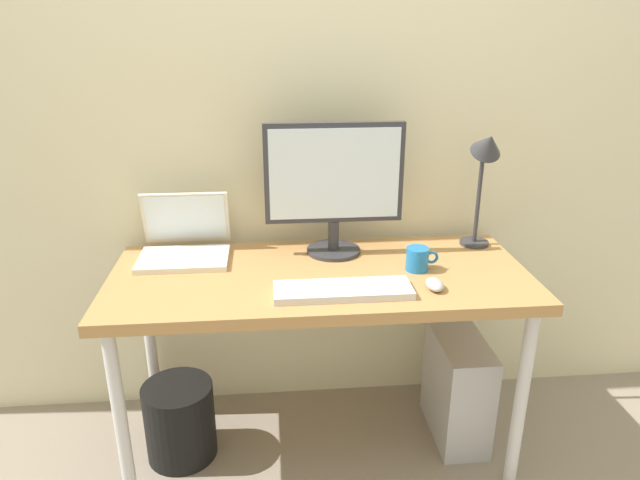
% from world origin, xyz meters
% --- Properties ---
extents(ground_plane, '(6.00, 6.00, 0.00)m').
position_xyz_m(ground_plane, '(0.00, 0.00, 0.00)').
color(ground_plane, gray).
extents(back_wall, '(4.40, 0.04, 2.60)m').
position_xyz_m(back_wall, '(0.00, 0.37, 1.30)').
color(back_wall, beige).
rests_on(back_wall, ground_plane).
extents(desk, '(1.44, 0.62, 0.74)m').
position_xyz_m(desk, '(0.00, 0.00, 0.67)').
color(desk, '#B7844C').
rests_on(desk, ground_plane).
extents(monitor, '(0.50, 0.20, 0.49)m').
position_xyz_m(monitor, '(0.07, 0.18, 1.01)').
color(monitor, '#333338').
rests_on(monitor, desk).
extents(laptop, '(0.32, 0.28, 0.22)m').
position_xyz_m(laptop, '(-0.48, 0.20, 0.79)').
color(laptop, silver).
rests_on(laptop, desk).
extents(desk_lamp, '(0.11, 0.16, 0.47)m').
position_xyz_m(desk_lamp, '(0.62, 0.18, 1.07)').
color(desk_lamp, '#333338').
rests_on(desk_lamp, desk).
extents(keyboard, '(0.44, 0.14, 0.02)m').
position_xyz_m(keyboard, '(0.06, -0.17, 0.75)').
color(keyboard, silver).
rests_on(keyboard, desk).
extents(mouse, '(0.06, 0.09, 0.03)m').
position_xyz_m(mouse, '(0.36, -0.17, 0.75)').
color(mouse, '#B2B2B7').
rests_on(mouse, desk).
extents(coffee_mug, '(0.11, 0.08, 0.08)m').
position_xyz_m(coffee_mug, '(0.34, -0.01, 0.78)').
color(coffee_mug, '#1E72BF').
rests_on(coffee_mug, desk).
extents(computer_tower, '(0.18, 0.36, 0.42)m').
position_xyz_m(computer_tower, '(0.54, 0.02, 0.21)').
color(computer_tower, '#B2B2B7').
rests_on(computer_tower, ground_plane).
extents(wastebasket, '(0.26, 0.26, 0.30)m').
position_xyz_m(wastebasket, '(-0.53, 0.00, 0.15)').
color(wastebasket, black).
rests_on(wastebasket, ground_plane).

